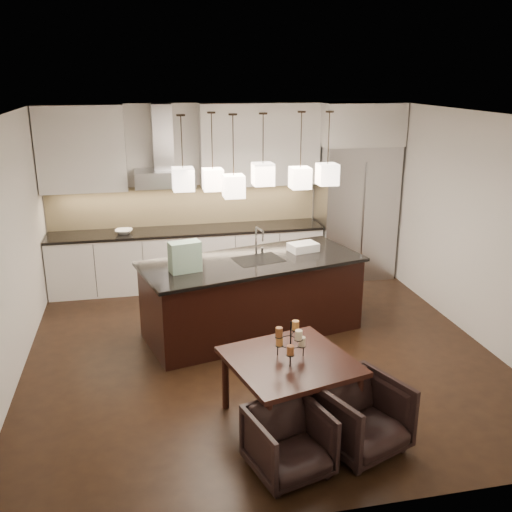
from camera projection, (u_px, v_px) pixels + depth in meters
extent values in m
cube|color=black|center=(259.00, 351.00, 6.97)|extent=(5.50, 5.50, 0.02)
cube|color=white|center=(260.00, 114.00, 6.10)|extent=(5.50, 5.50, 0.02)
cube|color=silver|center=(223.00, 193.00, 9.11)|extent=(5.50, 0.02, 2.80)
cube|color=silver|center=(343.00, 350.00, 3.97)|extent=(5.50, 0.02, 2.80)
cube|color=silver|center=(4.00, 256.00, 6.00)|extent=(0.02, 5.50, 2.80)
cube|color=silver|center=(477.00, 228.00, 7.07)|extent=(0.02, 5.50, 2.80)
cube|color=#B7B7BA|center=(355.00, 212.00, 9.26)|extent=(1.20, 0.72, 2.15)
cube|color=silver|center=(360.00, 124.00, 8.83)|extent=(1.26, 0.72, 0.65)
cube|color=silver|center=(188.00, 259.00, 8.97)|extent=(4.21, 0.62, 0.88)
cube|color=black|center=(187.00, 231.00, 8.83)|extent=(4.21, 0.66, 0.04)
cube|color=#CBB681|center=(185.00, 205.00, 9.01)|extent=(4.21, 0.02, 0.63)
cube|color=silver|center=(81.00, 149.00, 8.28)|extent=(1.25, 0.35, 1.25)
cube|color=silver|center=(260.00, 144.00, 8.80)|extent=(1.85, 0.35, 1.25)
cube|color=#B7B7BA|center=(165.00, 178.00, 8.57)|extent=(0.90, 0.52, 0.24)
cube|color=#B7B7BA|center=(163.00, 137.00, 8.49)|extent=(0.30, 0.28, 0.96)
imported|color=silver|center=(124.00, 232.00, 8.58)|extent=(0.28, 0.28, 0.06)
cube|color=black|center=(252.00, 298.00, 7.33)|extent=(2.86, 1.68, 0.94)
cube|color=black|center=(252.00, 262.00, 7.18)|extent=(2.96, 1.79, 0.04)
cube|color=#216741|center=(185.00, 257.00, 6.71)|extent=(0.40, 0.27, 0.36)
cube|color=silver|center=(303.00, 247.00, 7.52)|extent=(0.42, 0.34, 0.11)
cylinder|color=beige|center=(302.00, 342.00, 5.38)|extent=(0.08, 0.08, 0.09)
cylinder|color=#CC8940|center=(279.00, 341.00, 5.39)|extent=(0.08, 0.08, 0.09)
cylinder|color=brown|center=(290.00, 350.00, 5.21)|extent=(0.08, 0.08, 0.09)
cylinder|color=#CC8940|center=(296.00, 325.00, 5.39)|extent=(0.08, 0.08, 0.09)
cylinder|color=brown|center=(279.00, 332.00, 5.25)|extent=(0.08, 0.08, 0.09)
cylinder|color=beige|center=(299.00, 335.00, 5.20)|extent=(0.08, 0.08, 0.09)
imported|color=black|center=(289.00, 442.00, 4.77)|extent=(0.77, 0.78, 0.58)
imported|color=black|center=(362.00, 416.00, 5.07)|extent=(0.91, 0.93, 0.65)
cube|color=#FFE5CC|center=(183.00, 179.00, 6.50)|extent=(0.24, 0.24, 0.26)
cube|color=#FFE5CC|center=(213.00, 180.00, 6.92)|extent=(0.24, 0.24, 0.26)
cube|color=#FFE5CC|center=(263.00, 174.00, 6.75)|extent=(0.24, 0.24, 0.26)
cube|color=#FFE5CC|center=(300.00, 178.00, 7.05)|extent=(0.24, 0.24, 0.26)
cube|color=#FFE5CC|center=(327.00, 174.00, 7.06)|extent=(0.24, 0.24, 0.26)
cube|color=#FFE5CC|center=(234.00, 186.00, 6.64)|extent=(0.24, 0.24, 0.26)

